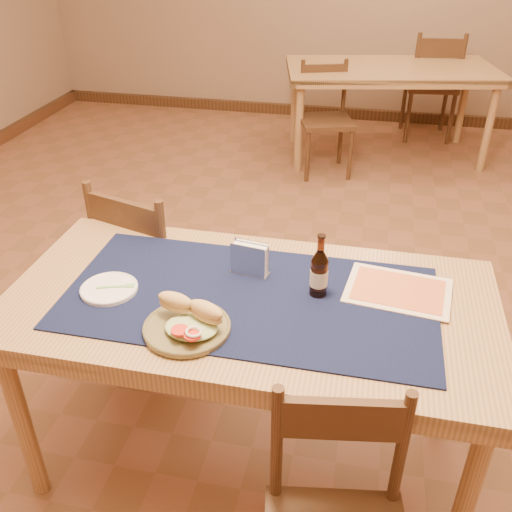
% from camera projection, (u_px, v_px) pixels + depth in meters
% --- Properties ---
extents(room, '(6.04, 7.04, 2.84)m').
position_uv_depth(room, '(295.00, 40.00, 2.18)').
color(room, brown).
rests_on(room, ground).
extents(main_table, '(1.60, 0.80, 0.75)m').
position_uv_depth(main_table, '(250.00, 318.00, 1.90)').
color(main_table, '#AB8150').
rests_on(main_table, ground).
extents(placemat, '(1.20, 0.60, 0.01)m').
position_uv_depth(placemat, '(250.00, 297.00, 1.85)').
color(placemat, '#0E1734').
rests_on(placemat, main_table).
extents(baseboard, '(6.00, 7.00, 0.10)m').
position_uv_depth(baseboard, '(285.00, 320.00, 2.89)').
color(baseboard, '#492A1A').
rests_on(baseboard, ground).
extents(back_table, '(1.78, 1.14, 0.75)m').
position_uv_depth(back_table, '(390.00, 77.00, 4.58)').
color(back_table, '#AB8150').
rests_on(back_table, ground).
extents(chair_main_far, '(0.52, 0.52, 0.90)m').
position_uv_depth(chair_main_far, '(155.00, 268.00, 2.53)').
color(chair_main_far, '#492A1A').
rests_on(chair_main_far, ground).
extents(chair_back_near, '(0.49, 0.49, 0.85)m').
position_uv_depth(chair_back_near, '(325.00, 117.00, 4.43)').
color(chair_back_near, '#492A1A').
rests_on(chair_back_near, ground).
extents(chair_back_far, '(0.48, 0.48, 0.95)m').
position_uv_depth(chair_back_far, '(432.00, 84.00, 5.05)').
color(chair_back_far, '#492A1A').
rests_on(chair_back_far, ground).
extents(sandwich_plate, '(0.26, 0.26, 0.10)m').
position_uv_depth(sandwich_plate, '(189.00, 323.00, 1.69)').
color(sandwich_plate, brown).
rests_on(sandwich_plate, placemat).
extents(side_plate, '(0.19, 0.19, 0.02)m').
position_uv_depth(side_plate, '(109.00, 288.00, 1.88)').
color(side_plate, white).
rests_on(side_plate, placemat).
extents(fork, '(0.12, 0.05, 0.00)m').
position_uv_depth(fork, '(119.00, 286.00, 1.88)').
color(fork, '#78C26A').
rests_on(fork, side_plate).
extents(beer_bottle, '(0.06, 0.06, 0.22)m').
position_uv_depth(beer_bottle, '(319.00, 273.00, 1.82)').
color(beer_bottle, '#401C0B').
rests_on(beer_bottle, placemat).
extents(napkin_holder, '(0.14, 0.07, 0.12)m').
position_uv_depth(napkin_holder, '(250.00, 260.00, 1.94)').
color(napkin_holder, silver).
rests_on(napkin_holder, placemat).
extents(menu_card, '(0.36, 0.29, 0.01)m').
position_uv_depth(menu_card, '(398.00, 290.00, 1.88)').
color(menu_card, beige).
rests_on(menu_card, placemat).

